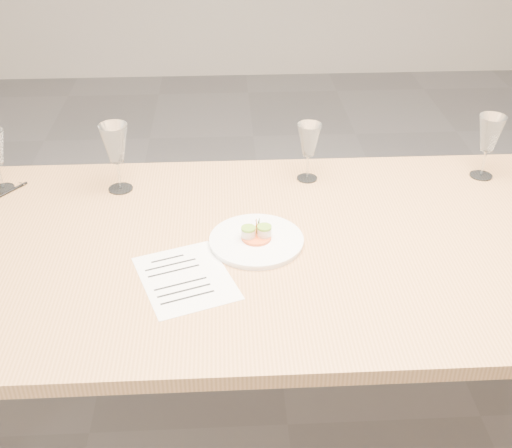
{
  "coord_description": "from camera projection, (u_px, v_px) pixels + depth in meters",
  "views": [
    {
      "loc": [
        -0.19,
        -1.46,
        1.74
      ],
      "look_at": [
        -0.11,
        0.02,
        0.8
      ],
      "focal_mm": 45.0,
      "sensor_mm": 36.0,
      "label": 1
    }
  ],
  "objects": [
    {
      "name": "dinner_plate",
      "position": [
        257.0,
        240.0,
        1.76
      ],
      "size": [
        0.26,
        0.26,
        0.07
      ],
      "rotation": [
        0.0,
        0.0,
        -0.05
      ],
      "color": "white",
      "rests_on": "dining_table"
    },
    {
      "name": "ballpoint_pen",
      "position": [
        11.0,
        190.0,
        2.0
      ],
      "size": [
        0.08,
        0.1,
        0.01
      ],
      "rotation": [
        0.0,
        0.0,
        0.94
      ],
      "color": "black",
      "rests_on": "dining_table"
    },
    {
      "name": "wine_glass_2",
      "position": [
        309.0,
        141.0,
        2.01
      ],
      "size": [
        0.08,
        0.08,
        0.19
      ],
      "color": "white",
      "rests_on": "dining_table"
    },
    {
      "name": "wine_glass_1",
      "position": [
        115.0,
        145.0,
        1.94
      ],
      "size": [
        0.09,
        0.09,
        0.22
      ],
      "color": "white",
      "rests_on": "dining_table"
    },
    {
      "name": "ground",
      "position": [
        288.0,
        424.0,
        2.17
      ],
      "size": [
        7.0,
        7.0,
        0.0
      ],
      "primitive_type": "plane",
      "color": "slate",
      "rests_on": "ground"
    },
    {
      "name": "recipe_sheet",
      "position": [
        185.0,
        278.0,
        1.63
      ],
      "size": [
        0.29,
        0.33,
        0.0
      ],
      "rotation": [
        0.0,
        0.0,
        0.34
      ],
      "color": "white",
      "rests_on": "dining_table"
    },
    {
      "name": "wine_glass_3",
      "position": [
        490.0,
        135.0,
        2.01
      ],
      "size": [
        0.08,
        0.08,
        0.21
      ],
      "color": "white",
      "rests_on": "dining_table"
    },
    {
      "name": "dining_table",
      "position": [
        294.0,
        261.0,
        1.81
      ],
      "size": [
        2.4,
        1.0,
        0.75
      ],
      "color": "tan",
      "rests_on": "ground"
    }
  ]
}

